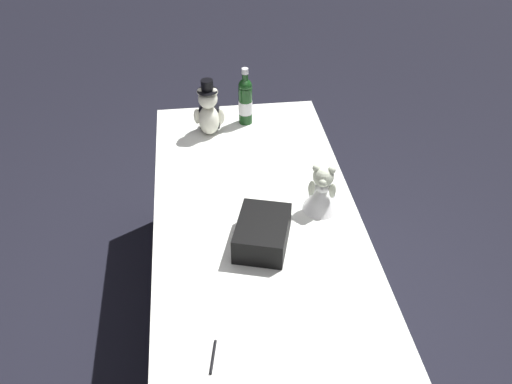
% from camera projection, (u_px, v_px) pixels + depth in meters
% --- Properties ---
extents(ground_plane, '(12.00, 12.00, 0.00)m').
position_uv_depth(ground_plane, '(256.00, 323.00, 2.78)').
color(ground_plane, black).
extents(reception_table, '(1.84, 0.85, 0.74)m').
position_uv_depth(reception_table, '(256.00, 272.00, 2.56)').
color(reception_table, white).
rests_on(reception_table, ground_plane).
extents(teddy_bear_groom, '(0.15, 0.16, 0.30)m').
position_uv_depth(teddy_bear_groom, '(209.00, 112.00, 2.76)').
color(teddy_bear_groom, silver).
rests_on(teddy_bear_groom, reception_table).
extents(teddy_bear_bride, '(0.21, 0.17, 0.22)m').
position_uv_depth(teddy_bear_bride, '(322.00, 188.00, 2.30)').
color(teddy_bear_bride, white).
rests_on(teddy_bear_bride, reception_table).
extents(champagne_bottle, '(0.07, 0.07, 0.30)m').
position_uv_depth(champagne_bottle, '(245.00, 100.00, 2.83)').
color(champagne_bottle, '#133B15').
rests_on(champagne_bottle, reception_table).
extents(signing_pen, '(0.13, 0.03, 0.01)m').
position_uv_depth(signing_pen, '(213.00, 355.00, 1.75)').
color(signing_pen, black).
rests_on(signing_pen, reception_table).
extents(gift_case_black, '(0.31, 0.26, 0.11)m').
position_uv_depth(gift_case_black, '(262.00, 233.00, 2.14)').
color(gift_case_black, black).
rests_on(gift_case_black, reception_table).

